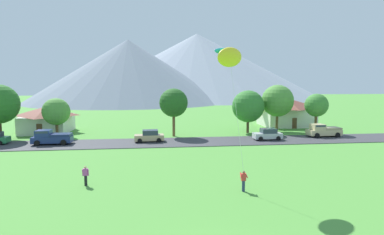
{
  "coord_description": "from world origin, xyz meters",
  "views": [
    {
      "loc": [
        -2.3,
        -13.3,
        8.61
      ],
      "look_at": [
        0.83,
        13.38,
        5.56
      ],
      "focal_mm": 28.93,
      "sensor_mm": 36.0,
      "label": 1
    }
  ],
  "objects_px": {
    "house_left_center": "(286,111)",
    "tree_near_left": "(56,112)",
    "tree_near_right": "(248,106)",
    "tree_left_of_center": "(277,101)",
    "house_leftmost": "(47,119)",
    "pickup_truck_navy_east_side": "(51,137)",
    "pickup_truck_sand_west_side": "(323,130)",
    "parked_car_tan_west_end": "(149,136)",
    "tree_center": "(174,103)",
    "parked_car_silver_mid_west": "(268,134)",
    "kite_flyer_with_kite": "(230,60)",
    "watcher_person": "(86,175)",
    "tree_far_right": "(316,105)"
  },
  "relations": [
    {
      "from": "pickup_truck_sand_west_side",
      "to": "pickup_truck_navy_east_side",
      "type": "relative_size",
      "value": 1.0
    },
    {
      "from": "tree_near_right",
      "to": "tree_far_right",
      "type": "xyz_separation_m",
      "value": [
        11.42,
        -1.59,
        0.2
      ]
    },
    {
      "from": "house_leftmost",
      "to": "tree_near_left",
      "type": "distance_m",
      "value": 5.91
    },
    {
      "from": "house_left_center",
      "to": "house_leftmost",
      "type": "bearing_deg",
      "value": -176.04
    },
    {
      "from": "house_left_center",
      "to": "tree_near_left",
      "type": "relative_size",
      "value": 1.65
    },
    {
      "from": "tree_left_of_center",
      "to": "tree_far_right",
      "type": "xyz_separation_m",
      "value": [
        5.85,
        -2.55,
        -0.66
      ]
    },
    {
      "from": "tree_center",
      "to": "pickup_truck_sand_west_side",
      "type": "relative_size",
      "value": 1.47
    },
    {
      "from": "house_left_center",
      "to": "parked_car_silver_mid_west",
      "type": "relative_size",
      "value": 2.41
    },
    {
      "from": "tree_far_right",
      "to": "tree_near_right",
      "type": "bearing_deg",
      "value": 172.06
    },
    {
      "from": "parked_car_tan_west_end",
      "to": "tree_near_left",
      "type": "bearing_deg",
      "value": 157.22
    },
    {
      "from": "house_left_center",
      "to": "parked_car_tan_west_end",
      "type": "bearing_deg",
      "value": -152.26
    },
    {
      "from": "house_left_center",
      "to": "tree_far_right",
      "type": "xyz_separation_m",
      "value": [
        1.29,
        -9.22,
        1.89
      ]
    },
    {
      "from": "parked_car_tan_west_end",
      "to": "pickup_truck_navy_east_side",
      "type": "distance_m",
      "value": 13.5
    },
    {
      "from": "watcher_person",
      "to": "tree_near_left",
      "type": "bearing_deg",
      "value": 111.48
    },
    {
      "from": "house_left_center",
      "to": "pickup_truck_navy_east_side",
      "type": "distance_m",
      "value": 42.77
    },
    {
      "from": "tree_left_of_center",
      "to": "pickup_truck_navy_east_side",
      "type": "distance_m",
      "value": 36.75
    },
    {
      "from": "parked_car_silver_mid_west",
      "to": "pickup_truck_navy_east_side",
      "type": "distance_m",
      "value": 31.06
    },
    {
      "from": "tree_center",
      "to": "pickup_truck_navy_east_side",
      "type": "xyz_separation_m",
      "value": [
        -17.28,
        -4.83,
        -4.32
      ]
    },
    {
      "from": "house_leftmost",
      "to": "tree_center",
      "type": "xyz_separation_m",
      "value": [
        21.49,
        -6.53,
        3.03
      ]
    },
    {
      "from": "tree_far_right",
      "to": "pickup_truck_navy_east_side",
      "type": "distance_m",
      "value": 42.0
    },
    {
      "from": "pickup_truck_navy_east_side",
      "to": "kite_flyer_with_kite",
      "type": "bearing_deg",
      "value": -43.54
    },
    {
      "from": "house_left_center",
      "to": "tree_near_right",
      "type": "height_order",
      "value": "tree_near_right"
    },
    {
      "from": "pickup_truck_navy_east_side",
      "to": "tree_near_right",
      "type": "bearing_deg",
      "value": 12.74
    },
    {
      "from": "tree_far_right",
      "to": "parked_car_tan_west_end",
      "type": "bearing_deg",
      "value": -170.21
    },
    {
      "from": "pickup_truck_sand_west_side",
      "to": "kite_flyer_with_kite",
      "type": "bearing_deg",
      "value": -134.26
    },
    {
      "from": "pickup_truck_navy_east_side",
      "to": "kite_flyer_with_kite",
      "type": "xyz_separation_m",
      "value": [
        20.45,
        -19.44,
        9.34
      ]
    },
    {
      "from": "house_left_center",
      "to": "watcher_person",
      "type": "height_order",
      "value": "house_left_center"
    },
    {
      "from": "tree_left_of_center",
      "to": "watcher_person",
      "type": "xyz_separation_m",
      "value": [
        -27.12,
        -25.97,
        -4.53
      ]
    },
    {
      "from": "house_leftmost",
      "to": "tree_left_of_center",
      "type": "bearing_deg",
      "value": -5.16
    },
    {
      "from": "watcher_person",
      "to": "tree_near_right",
      "type": "bearing_deg",
      "value": 49.26
    },
    {
      "from": "house_leftmost",
      "to": "pickup_truck_navy_east_side",
      "type": "xyz_separation_m",
      "value": [
        4.2,
        -11.36,
        -1.29
      ]
    },
    {
      "from": "parked_car_tan_west_end",
      "to": "parked_car_silver_mid_west",
      "type": "height_order",
      "value": "same"
    },
    {
      "from": "tree_near_left",
      "to": "tree_left_of_center",
      "type": "relative_size",
      "value": 0.75
    },
    {
      "from": "tree_near_right",
      "to": "watcher_person",
      "type": "relative_size",
      "value": 4.35
    },
    {
      "from": "house_leftmost",
      "to": "parked_car_silver_mid_west",
      "type": "bearing_deg",
      "value": -18.05
    },
    {
      "from": "kite_flyer_with_kite",
      "to": "watcher_person",
      "type": "distance_m",
      "value": 15.29
    },
    {
      "from": "tree_left_of_center",
      "to": "pickup_truck_navy_east_side",
      "type": "bearing_deg",
      "value": -167.73
    },
    {
      "from": "tree_center",
      "to": "watcher_person",
      "type": "height_order",
      "value": "tree_center"
    },
    {
      "from": "house_left_center",
      "to": "pickup_truck_navy_east_side",
      "type": "height_order",
      "value": "house_left_center"
    },
    {
      "from": "kite_flyer_with_kite",
      "to": "house_left_center",
      "type": "bearing_deg",
      "value": 59.73
    },
    {
      "from": "house_left_center",
      "to": "tree_near_left",
      "type": "xyz_separation_m",
      "value": [
        -41.42,
        -7.89,
        1.15
      ]
    },
    {
      "from": "tree_near_right",
      "to": "pickup_truck_navy_east_side",
      "type": "bearing_deg",
      "value": -167.26
    },
    {
      "from": "tree_left_of_center",
      "to": "tree_near_right",
      "type": "height_order",
      "value": "tree_left_of_center"
    },
    {
      "from": "tree_near_left",
      "to": "parked_car_tan_west_end",
      "type": "bearing_deg",
      "value": -22.78
    },
    {
      "from": "house_left_center",
      "to": "pickup_truck_sand_west_side",
      "type": "xyz_separation_m",
      "value": [
        0.52,
        -13.05,
        -1.8
      ]
    },
    {
      "from": "tree_left_of_center",
      "to": "tree_center",
      "type": "bearing_deg",
      "value": -170.96
    },
    {
      "from": "tree_far_right",
      "to": "parked_car_silver_mid_west",
      "type": "xyz_separation_m",
      "value": [
        -10.45,
        -5.35,
        -3.88
      ]
    },
    {
      "from": "pickup_truck_sand_west_side",
      "to": "parked_car_silver_mid_west",
      "type": "bearing_deg",
      "value": -171.07
    },
    {
      "from": "tree_near_right",
      "to": "tree_left_of_center",
      "type": "bearing_deg",
      "value": 9.71
    },
    {
      "from": "house_left_center",
      "to": "parked_car_tan_west_end",
      "type": "height_order",
      "value": "house_left_center"
    }
  ]
}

